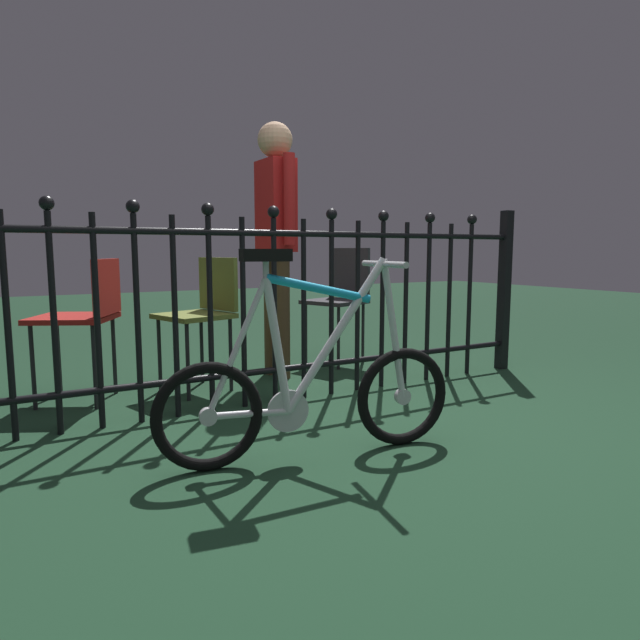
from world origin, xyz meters
The scene contains 7 objects.
ground_plane centered at (0.00, 0.00, 0.00)m, with size 20.00×20.00×0.00m, color #183622.
iron_fence centered at (-0.09, 0.82, 0.60)m, with size 3.47×0.07×1.17m.
bicycle centered at (-0.40, -0.03, 0.30)m, with size 1.31×0.40×0.89m.
chair_red centered at (-1.11, 1.38, 0.53)m, with size 0.56×0.56×0.83m.
chair_charcoal centered at (0.78, 1.63, 0.56)m, with size 0.52×0.52×0.90m.
chair_olive centered at (-0.43, 1.32, 0.53)m, with size 0.49×0.49×0.84m.
person_visitor centered at (0.12, 1.43, 1.05)m, with size 0.24×0.48×1.74m.
Camera 1 is at (-1.48, -2.02, 0.88)m, focal length 30.62 mm.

